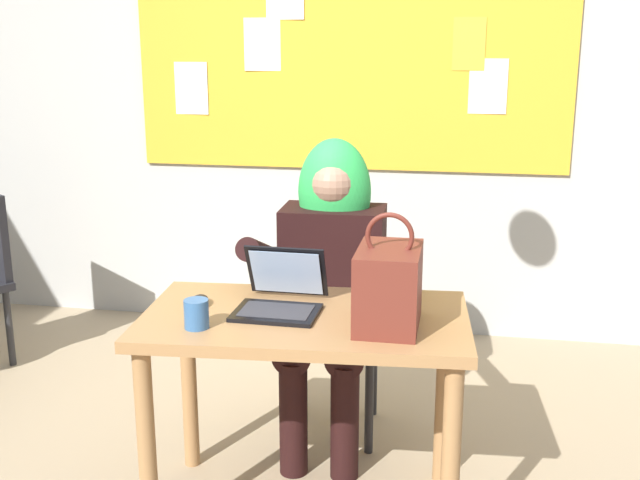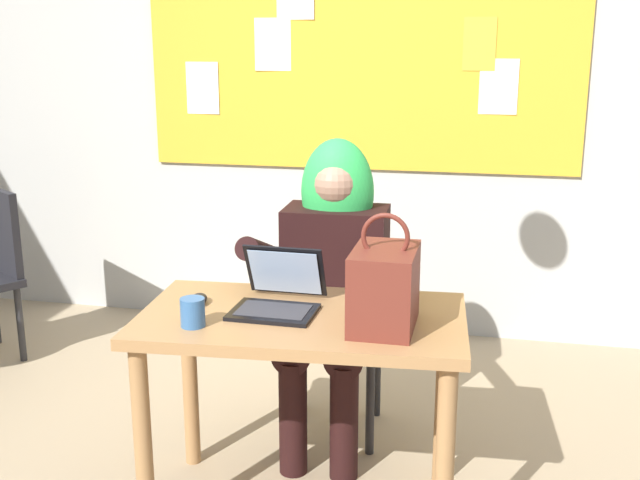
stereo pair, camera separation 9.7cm
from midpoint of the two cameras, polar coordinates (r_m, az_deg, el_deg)
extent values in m
cube|color=#B2B2AD|center=(4.36, 3.67, 10.80)|extent=(6.61, 0.10, 2.73)
cube|color=gold|center=(4.29, 3.57, 13.23)|extent=(2.40, 0.02, 1.20)
cube|color=white|center=(4.38, -2.88, 14.31)|extent=(0.20, 0.01, 0.28)
cube|color=white|center=(4.52, -8.10, 11.11)|extent=(0.20, 0.01, 0.29)
cube|color=#F4E0C6|center=(4.23, 13.77, 11.00)|extent=(0.20, 0.01, 0.29)
cube|color=gold|center=(4.23, 12.43, 14.03)|extent=(0.17, 0.01, 0.27)
cube|color=#A37547|center=(2.62, -0.29, -5.95)|extent=(1.15, 0.70, 0.04)
cylinder|color=#A37547|center=(2.67, -11.97, -14.68)|extent=(0.06, 0.06, 0.71)
cylinder|color=#A37547|center=(2.53, 10.36, -16.35)|extent=(0.06, 0.06, 0.71)
cylinder|color=#A37547|center=(3.10, -8.74, -10.29)|extent=(0.06, 0.06, 0.71)
cylinder|color=#A37547|center=(2.98, 10.07, -11.40)|extent=(0.06, 0.06, 0.71)
cube|color=black|center=(3.26, 1.94, -6.99)|extent=(0.45, 0.45, 0.04)
cube|color=black|center=(3.36, 2.36, -1.92)|extent=(0.38, 0.07, 0.45)
cylinder|color=#262628|center=(3.19, 4.63, -12.15)|extent=(0.04, 0.04, 0.43)
cylinder|color=#262628|center=(3.23, -1.53, -11.77)|extent=(0.04, 0.04, 0.43)
cylinder|color=#262628|center=(3.50, 5.05, -9.68)|extent=(0.04, 0.04, 0.43)
cylinder|color=#262628|center=(3.53, -0.53, -9.37)|extent=(0.04, 0.04, 0.43)
cylinder|color=black|center=(3.02, 2.74, -13.34)|extent=(0.11, 0.11, 0.47)
cylinder|color=black|center=(3.05, -1.08, -13.02)|extent=(0.11, 0.11, 0.47)
cylinder|color=black|center=(3.06, 3.26, -7.52)|extent=(0.16, 0.42, 0.15)
cylinder|color=black|center=(3.09, -0.45, -7.26)|extent=(0.16, 0.42, 0.15)
cube|color=black|center=(3.19, 2.05, -2.17)|extent=(0.43, 0.27, 0.52)
cylinder|color=black|center=(2.91, 6.23, -1.54)|extent=(0.10, 0.47, 0.24)
cylinder|color=black|center=(2.99, -3.36, -1.05)|extent=(0.10, 0.47, 0.24)
sphere|color=#A37A60|center=(3.11, 2.11, 4.20)|extent=(0.20, 0.20, 0.20)
ellipsoid|color=green|center=(3.14, 2.19, 3.58)|extent=(0.31, 0.23, 0.44)
cube|color=black|center=(2.62, -2.43, -5.38)|extent=(0.29, 0.22, 0.01)
cube|color=#333338|center=(2.61, -2.43, -5.21)|extent=(0.24, 0.16, 0.00)
cube|color=black|center=(2.72, -1.57, -2.28)|extent=(0.29, 0.10, 0.20)
cube|color=#99B7E0|center=(2.71, -1.62, -2.42)|extent=(0.25, 0.09, 0.17)
ellipsoid|color=black|center=(2.74, -8.01, -4.39)|extent=(0.08, 0.11, 0.03)
cube|color=maroon|center=(2.48, 5.91, -3.60)|extent=(0.20, 0.30, 0.26)
torus|color=maroon|center=(2.43, 6.02, 0.22)|extent=(0.16, 0.02, 0.16)
cylinder|color=#336099|center=(2.52, -8.35, -5.34)|extent=(0.08, 0.08, 0.09)
cube|color=black|center=(4.36, -21.97, 0.61)|extent=(0.34, 0.24, 0.45)
cylinder|color=#262628|center=(4.33, -20.77, -5.86)|extent=(0.04, 0.04, 0.41)
camera|label=1|loc=(0.05, -89.02, 0.25)|focal=43.09mm
camera|label=2|loc=(0.05, 90.98, -0.25)|focal=43.09mm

